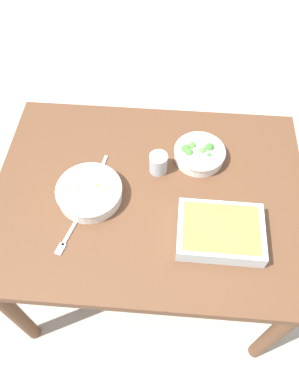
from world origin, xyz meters
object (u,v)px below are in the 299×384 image
at_px(stew_bowl, 89,192).
at_px(broccoli_bowl, 199,153).
at_px(drink_cup, 158,164).
at_px(baking_dish, 220,231).
at_px(spoon_by_stew, 98,177).
at_px(fork_on_table, 68,236).

relative_size(stew_bowl, broccoli_bowl, 1.20).
distance_m(broccoli_bowl, drink_cup, 0.18).
bearing_deg(baking_dish, drink_cup, 130.40).
height_order(baking_dish, spoon_by_stew, baking_dish).
bearing_deg(spoon_by_stew, baking_dish, -24.78).
distance_m(baking_dish, fork_on_table, 0.54).
xyz_separation_m(baking_dish, spoon_by_stew, (-0.47, 0.22, -0.03)).
height_order(broccoli_bowl, baking_dish, broccoli_bowl).
relative_size(stew_bowl, drink_cup, 2.92).
bearing_deg(stew_bowl, spoon_by_stew, 80.88).
xyz_separation_m(stew_bowl, spoon_by_stew, (0.01, 0.09, -0.03)).
bearing_deg(broccoli_bowl, stew_bowl, -151.61).
distance_m(stew_bowl, fork_on_table, 0.19).
xyz_separation_m(drink_cup, spoon_by_stew, (-0.23, -0.06, -0.03)).
xyz_separation_m(broccoli_bowl, spoon_by_stew, (-0.39, -0.13, -0.03)).
bearing_deg(fork_on_table, stew_bowl, 73.35).
height_order(stew_bowl, fork_on_table, stew_bowl).
bearing_deg(broccoli_bowl, baking_dish, -77.76).
height_order(baking_dish, fork_on_table, baking_dish).
bearing_deg(broccoli_bowl, fork_on_table, -139.30).
bearing_deg(broccoli_bowl, drink_cup, -155.63).
bearing_deg(stew_bowl, drink_cup, 30.83).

